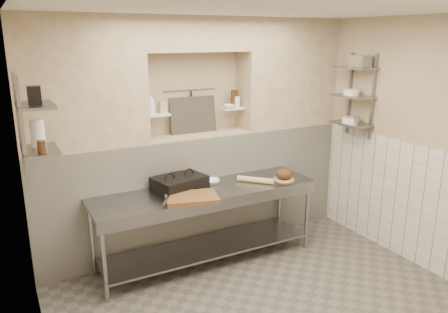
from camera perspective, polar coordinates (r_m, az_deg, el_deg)
ceiling at (r=3.72m, az=8.05°, el=19.55°), size 4.00×3.90×0.10m
wall_left at (r=3.23m, az=-24.25°, el=-7.27°), size 0.10×3.90×2.80m
wall_right at (r=5.31m, az=25.65°, el=1.12°), size 0.10×3.90×2.80m
wall_back at (r=5.58m, az=-4.65°, el=3.23°), size 4.00×0.10×2.80m
backwall_lower at (r=5.56m, az=-3.45°, el=-4.32°), size 4.00×0.40×1.40m
alcove_sill at (r=5.36m, az=-3.57°, el=2.85°), size 1.30×0.40×0.02m
backwall_pillar_left at (r=4.86m, az=-18.25°, el=9.07°), size 1.35×0.40×1.40m
backwall_pillar_right at (r=5.92m, az=8.25°, el=10.67°), size 1.35×0.40×1.40m
backwall_header at (r=5.23m, az=-3.80°, el=15.68°), size 1.30×0.40×0.40m
wainscot_left at (r=3.55m, az=-21.95°, el=-17.66°), size 0.02×3.90×1.40m
wainscot_right at (r=5.46m, az=24.43°, el=-6.08°), size 0.02×3.90×1.40m
alcove_shelf_left at (r=5.12m, az=-8.74°, el=5.42°), size 0.28×0.16×0.02m
alcove_shelf_right at (r=5.53m, az=1.12°, el=6.32°), size 0.28×0.16×0.02m
utensil_rail at (r=5.42m, az=-4.43°, el=8.77°), size 0.70×0.02×0.02m
hanging_steel at (r=5.43m, az=-4.31°, el=6.97°), size 0.02×0.02×0.30m
splash_panel at (r=5.40m, az=-4.06°, el=5.43°), size 0.60×0.08×0.45m
shelf_rail_left_a at (r=4.34m, az=-25.17°, el=3.68°), size 0.03×0.03×0.95m
shelf_rail_left_b at (r=3.94m, az=-24.79°, el=2.69°), size 0.03×0.03×0.95m
wall_shelf_left_lower at (r=4.19m, az=-22.85°, el=0.76°), size 0.30×0.50×0.02m
wall_shelf_left_upper at (r=4.11m, az=-23.43°, el=6.16°), size 0.30×0.50×0.03m
shelf_rail_right_a at (r=5.99m, az=16.10°, el=7.88°), size 0.03×0.03×1.05m
shelf_rail_right_b at (r=5.71m, az=18.88°, el=7.32°), size 0.03×0.03×1.05m
wall_shelf_right_lower at (r=5.80m, az=16.24°, el=4.14°), size 0.30×0.50×0.02m
wall_shelf_right_mid at (r=5.75m, az=16.50°, el=7.56°), size 0.30×0.50×0.02m
wall_shelf_right_upper at (r=5.72m, az=16.77°, el=11.03°), size 0.30×0.50×0.03m
prep_table at (r=5.04m, az=-2.30°, el=-7.13°), size 2.60×0.70×0.90m
panini_press at (r=4.96m, az=-5.83°, el=-3.46°), size 0.63×0.51×0.15m
cutting_board at (r=4.65m, az=-4.26°, el=-5.39°), size 0.63×0.51×0.05m
knife_blade at (r=4.87m, az=-2.45°, el=-4.11°), size 0.24×0.04×0.01m
tongs at (r=4.54m, az=-7.50°, el=-5.58°), size 0.16×0.24×0.02m
mixing_bowl at (r=5.14m, az=-1.72°, el=-3.29°), size 0.26×0.26×0.05m
rolling_pin at (r=5.18m, az=4.12°, el=-3.06°), size 0.35×0.37×0.07m
bread_board at (r=5.33m, az=7.82°, el=-2.95°), size 0.25×0.25×0.01m
bread_loaf at (r=5.31m, az=7.84°, el=-2.25°), size 0.21×0.21×0.12m
bottle_soap at (r=5.07m, az=-9.52°, el=6.83°), size 0.10×0.10×0.25m
jar_alcove at (r=5.15m, az=-7.99°, el=6.39°), size 0.09×0.09×0.13m
bowl_alcove at (r=5.45m, az=0.66°, el=6.56°), size 0.18×0.18×0.04m
condiment_a at (r=5.58m, az=1.56°, el=7.62°), size 0.06×0.06×0.21m
condiment_b at (r=5.52m, az=1.18°, el=7.59°), size 0.05×0.05×0.22m
condiment_c at (r=5.54m, az=1.70°, el=7.16°), size 0.08×0.08×0.13m
jug_left at (r=4.24m, az=-23.17°, el=2.81°), size 0.12×0.12×0.25m
jar_left at (r=4.02m, az=-22.72°, el=1.19°), size 0.07×0.07×0.11m
box_left_upper at (r=4.08m, az=-23.53°, el=7.35°), size 0.12×0.12×0.15m
bowl_right at (r=5.80m, az=16.24°, el=4.60°), size 0.22×0.22×0.07m
canister_right at (r=5.73m, az=16.91°, el=4.53°), size 0.09×0.09×0.09m
bowl_right_mid at (r=5.77m, az=16.32°, el=8.09°), size 0.20×0.20×0.07m
basket_right at (r=5.66m, az=17.35°, el=11.80°), size 0.21×0.24×0.14m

